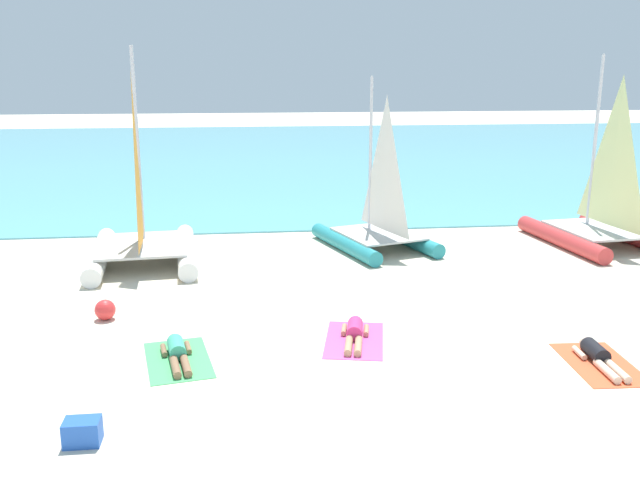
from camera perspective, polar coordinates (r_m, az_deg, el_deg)
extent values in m
plane|color=beige|center=(21.39, -1.60, 0.26)|extent=(120.00, 120.00, 0.00)
cube|color=#5BB2C1|center=(41.70, -4.11, 7.05)|extent=(120.00, 40.00, 0.05)
cylinder|color=white|center=(19.29, -17.74, -1.21)|extent=(0.89, 4.37, 0.50)
cylinder|color=white|center=(19.17, -10.97, -0.88)|extent=(0.89, 4.37, 0.50)
cube|color=silver|center=(18.92, -14.44, -0.39)|extent=(2.52, 2.98, 0.06)
cylinder|color=silver|center=(19.09, -14.84, 7.52)|extent=(0.10, 0.10, 5.17)
pyramid|color=orange|center=(18.09, -14.96, 6.68)|extent=(0.27, 2.27, 4.35)
cylinder|color=#CC3838|center=(21.41, 19.30, 0.12)|extent=(0.98, 4.23, 0.48)
cylinder|color=#CC3838|center=(22.66, 24.00, 0.43)|extent=(0.98, 4.23, 0.48)
cube|color=silver|center=(21.80, 22.08, 0.85)|extent=(2.51, 2.93, 0.06)
cylinder|color=silver|center=(21.90, 21.77, 7.51)|extent=(0.10, 0.10, 5.00)
pyramid|color=#EAEA99|center=(21.12, 23.27, 6.75)|extent=(0.32, 2.19, 4.20)
cylinder|color=teal|center=(19.71, 2.05, -0.31)|extent=(1.54, 3.70, 0.43)
cylinder|color=teal|center=(20.63, 6.94, 0.25)|extent=(1.54, 3.70, 0.43)
cube|color=silver|center=(19.95, 4.81, 0.53)|extent=(2.59, 2.88, 0.05)
cylinder|color=silver|center=(20.01, 4.19, 7.00)|extent=(0.09, 0.09, 4.45)
pyramid|color=white|center=(19.27, 5.44, 6.29)|extent=(0.64, 1.88, 3.74)
cube|color=#4CB266|center=(12.84, -11.64, -9.67)|extent=(1.43, 2.07, 0.01)
cylinder|color=#3FB28C|center=(12.96, -11.77, -8.69)|extent=(0.41, 0.66, 0.30)
sphere|color=#8C6647|center=(13.34, -11.94, -8.03)|extent=(0.22, 0.22, 0.22)
cylinder|color=#8C6647|center=(12.39, -11.86, -10.20)|extent=(0.28, 0.79, 0.14)
cylinder|color=#8C6647|center=(12.40, -11.03, -10.13)|extent=(0.28, 0.79, 0.14)
cylinder|color=#8C6647|center=(13.12, -12.78, -8.88)|extent=(0.18, 0.46, 0.10)
cylinder|color=#8C6647|center=(13.16, -10.85, -8.72)|extent=(0.18, 0.46, 0.10)
cube|color=#D84C99|center=(13.45, 2.86, -8.25)|extent=(1.46, 2.08, 0.01)
cylinder|color=#D83372|center=(13.58, 2.90, -7.32)|extent=(0.42, 0.67, 0.30)
sphere|color=tan|center=(13.96, 2.96, -6.71)|extent=(0.22, 0.22, 0.22)
cylinder|color=tan|center=(13.01, 2.38, -8.68)|extent=(0.29, 0.79, 0.14)
cylinder|color=tan|center=(13.01, 3.18, -8.70)|extent=(0.29, 0.79, 0.14)
cylinder|color=tan|center=(13.77, 2.00, -7.41)|extent=(0.19, 0.46, 0.10)
cylinder|color=tan|center=(13.75, 3.84, -7.46)|extent=(0.19, 0.46, 0.10)
cube|color=#EA5933|center=(13.38, 22.10, -9.46)|extent=(1.19, 1.95, 0.01)
cylinder|color=black|center=(13.48, 21.80, -8.53)|extent=(0.33, 0.63, 0.30)
sphere|color=beige|center=(13.82, 21.08, -7.90)|extent=(0.22, 0.22, 0.22)
cylinder|color=beige|center=(12.94, 22.63, -9.95)|extent=(0.18, 0.79, 0.14)
cylinder|color=beige|center=(13.02, 23.35, -9.88)|extent=(0.18, 0.79, 0.14)
cylinder|color=beige|center=(13.55, 20.63, -8.71)|extent=(0.12, 0.45, 0.10)
cylinder|color=beige|center=(13.74, 22.33, -8.56)|extent=(0.12, 0.45, 0.10)
sphere|color=red|center=(15.09, -17.33, -5.53)|extent=(0.43, 0.43, 0.43)
cube|color=blue|center=(10.51, -19.04, -14.76)|extent=(0.50, 0.36, 0.36)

